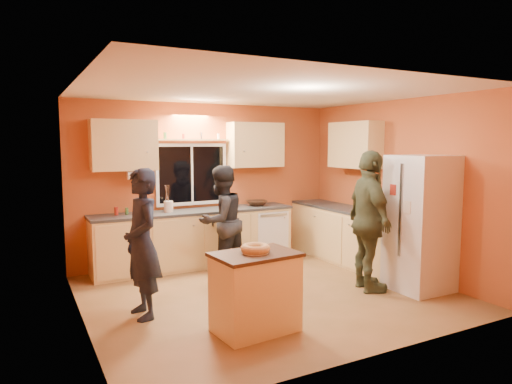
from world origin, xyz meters
TOP-DOWN VIEW (x-y plane):
  - ground at (0.00, 0.00)m, footprint 4.50×4.50m
  - room_shell at (0.12, 0.41)m, footprint 4.54×4.04m
  - back_counter at (0.01, 1.70)m, footprint 4.23×0.62m
  - right_counter at (1.95, 0.50)m, footprint 0.62×1.84m
  - refrigerator at (1.89, -0.80)m, footprint 0.72×0.70m
  - island at (-0.69, -0.99)m, footprint 0.91×0.66m
  - bundt_pastry at (-0.69, -0.99)m, footprint 0.31×0.31m
  - person_left at (-1.62, -0.04)m, footprint 0.45×0.64m
  - person_center at (-0.19, 1.03)m, footprint 0.97×0.87m
  - person_right at (1.26, -0.51)m, footprint 0.77×1.18m
  - mixing_bowl at (0.76, 1.72)m, footprint 0.42×0.42m
  - utensil_crock at (-0.78, 1.72)m, footprint 0.14×0.14m
  - potted_plant at (1.90, -0.01)m, footprint 0.26×0.23m
  - red_box at (1.95, 0.33)m, footprint 0.19×0.16m

SIDE VIEW (x-z plane):
  - ground at x=0.00m, z-range 0.00..0.00m
  - island at x=-0.69m, z-range 0.01..0.84m
  - back_counter at x=0.01m, z-range 0.00..0.90m
  - right_counter at x=1.95m, z-range 0.00..0.90m
  - person_center at x=-0.19m, z-range 0.00..1.63m
  - person_left at x=-1.62m, z-range 0.00..1.68m
  - bundt_pastry at x=-0.69m, z-range 0.83..0.92m
  - refrigerator at x=1.89m, z-range 0.00..1.80m
  - person_right at x=1.26m, z-range 0.00..1.87m
  - red_box at x=1.95m, z-range 0.90..0.97m
  - mixing_bowl at x=0.76m, z-range 0.90..0.99m
  - utensil_crock at x=-0.78m, z-range 0.90..1.07m
  - potted_plant at x=1.90m, z-range 0.90..1.18m
  - room_shell at x=0.12m, z-range 0.31..2.92m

